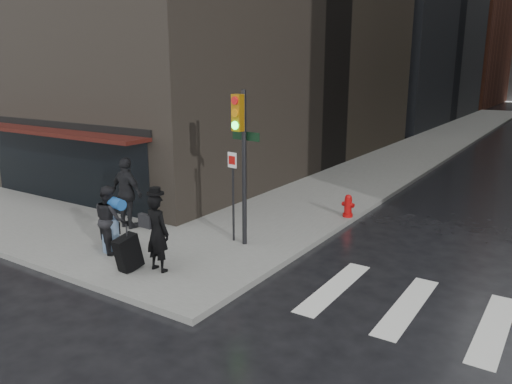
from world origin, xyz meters
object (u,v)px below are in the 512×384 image
(man_jeans, at_px, (110,219))
(man_greycoat, at_px, (127,193))
(traffic_light, at_px, (241,147))
(man_overcoat, at_px, (151,236))
(fire_hydrant, at_px, (348,207))

(man_jeans, xyz_separation_m, man_greycoat, (-1.08, 1.58, 0.18))
(man_jeans, distance_m, traffic_light, 3.74)
(man_overcoat, xyz_separation_m, fire_hydrant, (2.06, 6.42, -0.52))
(traffic_light, bearing_deg, man_greycoat, -161.88)
(man_greycoat, xyz_separation_m, fire_hydrant, (4.91, 4.50, -0.72))
(traffic_light, bearing_deg, fire_hydrant, 79.23)
(man_overcoat, bearing_deg, fire_hydrant, -104.13)
(man_jeans, bearing_deg, fire_hydrant, -99.46)
(man_overcoat, bearing_deg, man_jeans, -7.27)
(man_jeans, bearing_deg, man_overcoat, -168.23)
(man_jeans, xyz_separation_m, traffic_light, (2.48, 2.19, 1.73))
(man_greycoat, distance_m, fire_hydrant, 6.70)
(man_overcoat, distance_m, man_greycoat, 3.44)
(man_overcoat, distance_m, man_jeans, 1.80)
(man_jeans, height_order, man_greycoat, man_greycoat)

